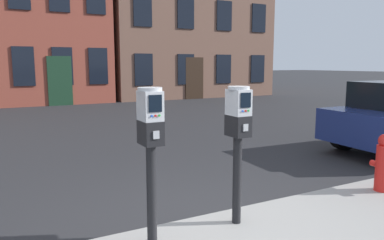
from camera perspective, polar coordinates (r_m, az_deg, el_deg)
name	(u,v)px	position (r m, az deg, el deg)	size (l,w,h in m)	color
ground_plane	(207,236)	(4.08, 2.25, -17.19)	(160.00, 160.00, 0.00)	#28282B
parking_meter_near_kerb	(151,138)	(3.33, -6.30, -2.68)	(0.22, 0.25, 1.43)	black
parking_meter_twin_adjacent	(238,130)	(3.78, 7.01, -1.54)	(0.22, 0.25, 1.41)	black
fire_hydrant	(384,163)	(5.44, 27.16, -5.84)	(0.20, 0.36, 0.75)	red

